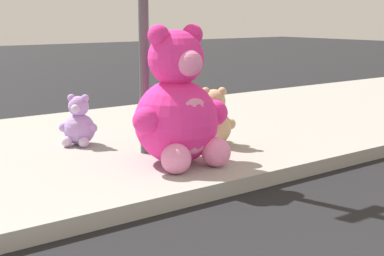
{
  "coord_description": "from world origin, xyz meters",
  "views": [
    {
      "loc": [
        -2.31,
        -0.77,
        1.65
      ],
      "look_at": [
        1.04,
        3.6,
        0.55
      ],
      "focal_mm": 53.12,
      "sensor_mm": 36.0,
      "label": 1
    }
  ],
  "objects_px": {
    "plush_tan": "(214,122)",
    "plush_pink_large": "(178,109)",
    "plush_teal": "(161,118)",
    "plush_lavender": "(79,125)"
  },
  "relations": [
    {
      "from": "plush_pink_large",
      "to": "plush_lavender",
      "type": "xyz_separation_m",
      "value": [
        -0.43,
        1.39,
        -0.33
      ]
    },
    {
      "from": "plush_tan",
      "to": "plush_lavender",
      "type": "relative_size",
      "value": 1.14
    },
    {
      "from": "plush_teal",
      "to": "plush_tan",
      "type": "distance_m",
      "value": 0.75
    },
    {
      "from": "plush_pink_large",
      "to": "plush_tan",
      "type": "bearing_deg",
      "value": 28.44
    },
    {
      "from": "plush_pink_large",
      "to": "plush_teal",
      "type": "bearing_deg",
      "value": 63.36
    },
    {
      "from": "plush_pink_large",
      "to": "plush_lavender",
      "type": "bearing_deg",
      "value": 107.21
    },
    {
      "from": "plush_pink_large",
      "to": "plush_lavender",
      "type": "distance_m",
      "value": 1.49
    },
    {
      "from": "plush_pink_large",
      "to": "plush_teal",
      "type": "relative_size",
      "value": 2.3
    },
    {
      "from": "plush_pink_large",
      "to": "plush_teal",
      "type": "xyz_separation_m",
      "value": [
        0.58,
        1.16,
        -0.32
      ]
    },
    {
      "from": "plush_tan",
      "to": "plush_pink_large",
      "type": "bearing_deg",
      "value": -151.56
    }
  ]
}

